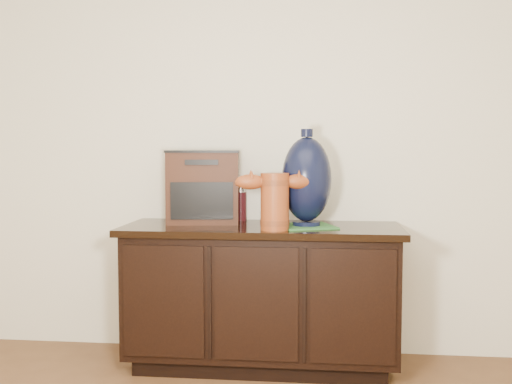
# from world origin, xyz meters

# --- Properties ---
(room) EXTENTS (5.00, 5.00, 5.00)m
(room) POSITION_xyz_m (0.00, 0.00, 1.30)
(room) COLOR brown
(room) RESTS_ON ground
(sideboard) EXTENTS (1.46, 0.56, 0.75)m
(sideboard) POSITION_xyz_m (0.00, 2.23, 0.39)
(sideboard) COLOR black
(sideboard) RESTS_ON ground
(terracotta_vessel) EXTENTS (0.40, 0.18, 0.28)m
(terracotta_vessel) POSITION_xyz_m (0.08, 2.07, 0.92)
(terracotta_vessel) COLOR #9C461C
(terracotta_vessel) RESTS_ON sideboard
(tv_radio) EXTENTS (0.43, 0.37, 0.40)m
(tv_radio) POSITION_xyz_m (-0.33, 2.35, 0.95)
(tv_radio) COLOR #371A0D
(tv_radio) RESTS_ON sideboard
(green_mat) EXTENTS (0.34, 0.34, 0.01)m
(green_mat) POSITION_xyz_m (0.24, 2.21, 0.76)
(green_mat) COLOR #316C30
(green_mat) RESTS_ON sideboard
(lamp_base) EXTENTS (0.33, 0.33, 0.50)m
(lamp_base) POSITION_xyz_m (0.24, 2.21, 1.00)
(lamp_base) COLOR black
(lamp_base) RESTS_ON green_mat
(spray_can) EXTENTS (0.06, 0.06, 0.19)m
(spray_can) POSITION_xyz_m (-0.14, 2.45, 0.85)
(spray_can) COLOR #4F0D15
(spray_can) RESTS_ON sideboard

